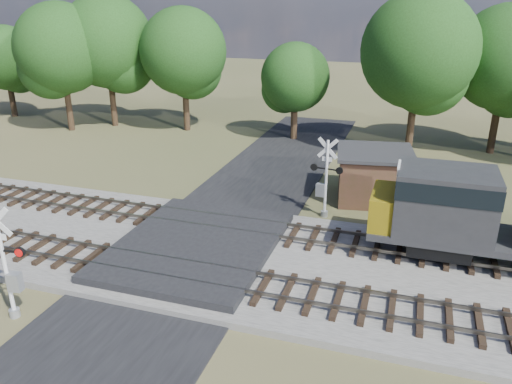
% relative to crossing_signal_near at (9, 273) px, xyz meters
% --- Properties ---
extents(ground, '(160.00, 160.00, 0.00)m').
position_rel_crossing_signal_near_xyz_m(ground, '(4.29, 6.22, -1.87)').
color(ground, '#404B28').
rests_on(ground, ground).
extents(ballast_bed, '(140.00, 10.00, 0.30)m').
position_rel_crossing_signal_near_xyz_m(ballast_bed, '(14.29, 6.72, -1.72)').
color(ballast_bed, gray).
rests_on(ballast_bed, ground).
extents(road, '(7.00, 60.00, 0.08)m').
position_rel_crossing_signal_near_xyz_m(road, '(4.29, 6.22, -1.83)').
color(road, black).
rests_on(road, ground).
extents(crossing_panel, '(7.00, 9.00, 0.62)m').
position_rel_crossing_signal_near_xyz_m(crossing_panel, '(4.29, 6.72, -1.55)').
color(crossing_panel, '#262628').
rests_on(crossing_panel, ground).
extents(track_near, '(140.00, 2.60, 0.33)m').
position_rel_crossing_signal_near_xyz_m(track_near, '(7.41, 4.22, -1.45)').
color(track_near, black).
rests_on(track_near, ballast_bed).
extents(track_far, '(140.00, 2.60, 0.33)m').
position_rel_crossing_signal_near_xyz_m(track_far, '(7.41, 9.22, -1.45)').
color(track_far, black).
rests_on(track_far, ballast_bed).
extents(crossing_signal_near, '(1.80, 0.43, 4.48)m').
position_rel_crossing_signal_near_xyz_m(crossing_signal_near, '(0.00, 0.00, 0.00)').
color(crossing_signal_near, silver).
rests_on(crossing_signal_near, ground).
extents(crossing_signal_far, '(1.78, 0.42, 4.43)m').
position_rel_crossing_signal_near_xyz_m(crossing_signal_far, '(9.07, 12.75, -0.02)').
color(crossing_signal_far, silver).
rests_on(crossing_signal_far, ground).
extents(equipment_shed, '(4.97, 4.97, 2.96)m').
position_rel_crossing_signal_near_xyz_m(equipment_shed, '(11.36, 16.21, -0.37)').
color(equipment_shed, '#44311D').
rests_on(equipment_shed, ground).
extents(treeline, '(80.61, 11.67, 11.87)m').
position_rel_crossing_signal_near_xyz_m(treeline, '(9.42, 26.98, 4.99)').
color(treeline, black).
rests_on(treeline, ground).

